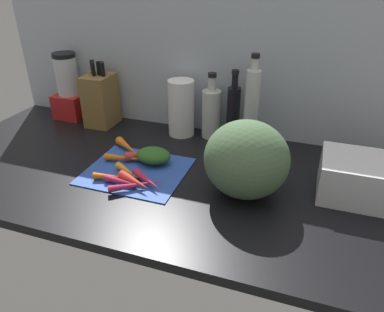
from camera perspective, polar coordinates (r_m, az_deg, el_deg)
The scene contains 21 objects.
ground_plane at distance 126.24cm, azimuth -4.55°, elevation -2.74°, with size 170.00×80.00×3.00cm, color black.
wall_back at distance 147.90cm, azimuth 1.04°, elevation 15.29°, with size 170.00×3.00×60.00cm, color #ADB7C1.
cutting_board at distance 125.27cm, azimuth -8.71°, elevation -2.26°, with size 33.22×29.09×0.80cm, color #2D51B7.
carrot_0 at distance 130.97cm, azimuth -7.06°, elevation 0.36°, with size 3.37×3.37×15.70cm, color red.
carrot_1 at distance 117.06cm, azimuth -10.80°, elevation -3.97°, with size 2.26×2.26×12.67cm, color #B2264C.
carrot_2 at distance 121.97cm, azimuth -10.02°, elevation -2.41°, with size 2.44×2.44×11.86cm, color orange.
carrot_3 at distance 120.45cm, azimuth -12.54°, elevation -3.18°, with size 2.19×2.19×11.97cm, color orange.
carrot_4 at distance 129.97cm, azimuth -10.34°, elevation -0.36°, with size 2.49×2.49×15.29cm, color orange.
carrot_5 at distance 116.14cm, azimuth -7.10°, elevation -3.72°, with size 2.96×2.96×12.76cm, color #B2264C.
carrot_6 at distance 137.19cm, azimuth -10.08°, elevation 1.43°, with size 3.12×3.12×13.82cm, color orange.
carrot_7 at distance 114.70cm, azimuth -8.69°, elevation -4.50°, with size 2.26×2.26×17.50cm, color #B2264C.
carrot_8 at distance 115.72cm, azimuth -8.99°, elevation -3.92°, with size 3.25×3.25×12.63cm, color red.
carrot_greens_pile at distance 127.64cm, azimuth -6.05°, elevation 0.09°, with size 12.28×9.45×5.20cm, color #2D6023.
winter_squash at distance 108.02cm, azimuth 8.52°, elevation -0.57°, with size 25.37×23.39×23.74cm, color #4C6B47.
knife_block at distance 161.05cm, azimuth -14.12°, elevation 8.61°, with size 10.91×13.59×27.24cm.
blender_appliance at distance 173.00cm, azimuth -18.70°, elevation 9.74°, with size 12.76×12.76×28.84cm.
paper_towel_roll at distance 146.61cm, azimuth -1.70°, elevation 7.52°, with size 10.42×10.42×22.64cm, color white.
bottle_0 at distance 145.07cm, azimuth 3.04°, elevation 6.83°, with size 7.48×7.48×26.19cm.
bottle_1 at distance 142.87cm, azimuth 6.47°, elevation 6.90°, with size 5.16×5.16×28.06cm.
bottle_2 at distance 135.47cm, azimuth 9.28°, elevation 7.37°, with size 5.31×5.31×35.63cm.
dish_rack at distance 120.18cm, azimuth 26.22°, elevation -3.40°, with size 29.11×19.28×12.35cm, color silver.
Camera 1 is at (44.69, -98.37, 63.79)cm, focal length 34.02 mm.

